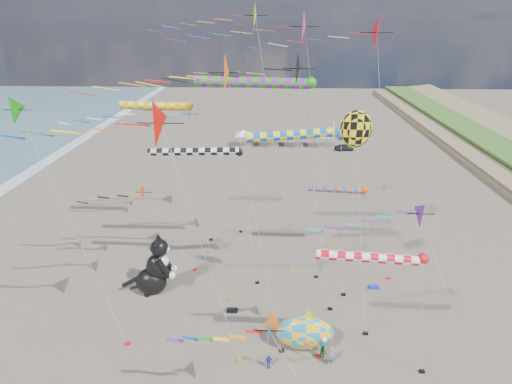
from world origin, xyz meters
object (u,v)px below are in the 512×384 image
Objects in this scene: person_adult at (331,356)px; child_blue at (269,362)px; child_green at (323,352)px; fish_inflatable at (304,333)px; cat_inflatable at (153,265)px; parked_car at (344,147)px.

child_blue is at bearing 151.61° from person_adult.
fish_inflatable is at bearing 176.64° from child_green.
person_adult reaches higher than child_blue.
person_adult is at bearing -9.13° from child_green.
fish_inflatable is 5.16× the size of child_blue.
child_green is (14.59, -7.44, -2.31)m from cat_inflatable.
parked_car reaches higher than child_green.
cat_inflatable is 17.23m from person_adult.
child_blue is (-4.55, -0.49, -0.21)m from person_adult.
child_green is at bearing -31.85° from cat_inflatable.
person_adult is (1.88, -1.58, -0.64)m from fish_inflatable.
fish_inflatable is at bearing 162.22° from parked_car.
cat_inflatable is 1.62× the size of parked_car.
cat_inflatable is 5.02× the size of child_blue.
person_adult is 1.37× the size of child_blue.
cat_inflatable is at bearing 145.53° from parked_car.
cat_inflatable is 16.54m from child_green.
child_green is (1.34, -1.05, -0.84)m from fish_inflatable.
cat_inflatable is at bearing 117.77° from person_adult.
person_adult is at bearing 164.61° from parked_car.
child_blue is (-2.67, -2.06, -0.86)m from fish_inflatable.
parked_car is (11.07, 49.92, -0.83)m from fish_inflatable.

